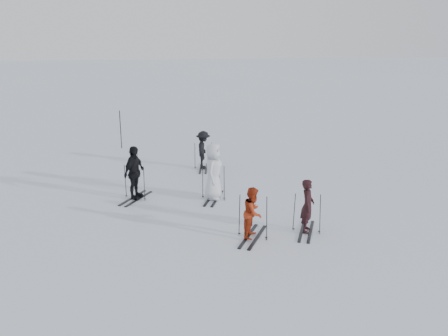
# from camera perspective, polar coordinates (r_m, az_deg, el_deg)

# --- Properties ---
(ground) EXTENTS (120.00, 120.00, 0.00)m
(ground) POSITION_cam_1_polar(r_m,az_deg,el_deg) (17.19, 0.35, -4.16)
(ground) COLOR silver
(ground) RESTS_ON ground
(skier_near_dark) EXTENTS (0.57, 0.69, 1.62)m
(skier_near_dark) POSITION_cam_1_polar(r_m,az_deg,el_deg) (14.97, 9.51, -4.37)
(skier_near_dark) COLOR black
(skier_near_dark) RESTS_ON ground
(skier_red) EXTENTS (0.83, 0.90, 1.50)m
(skier_red) POSITION_cam_1_polar(r_m,az_deg,el_deg) (14.46, 3.34, -5.18)
(skier_red) COLOR #992B11
(skier_red) RESTS_ON ground
(skier_grey) EXTENTS (0.90, 1.12, 1.99)m
(skier_grey) POSITION_cam_1_polar(r_m,az_deg,el_deg) (17.38, -1.23, -0.45)
(skier_grey) COLOR silver
(skier_grey) RESTS_ON ground
(skier_uphill_left) EXTENTS (0.94, 1.19, 1.89)m
(skier_uphill_left) POSITION_cam_1_polar(r_m,az_deg,el_deg) (17.67, -10.23, -0.61)
(skier_uphill_left) COLOR black
(skier_uphill_left) RESTS_ON ground
(skier_uphill_far) EXTENTS (0.71, 1.09, 1.59)m
(skier_uphill_far) POSITION_cam_1_polar(r_m,az_deg,el_deg) (20.94, -2.38, 2.02)
(skier_uphill_far) COLOR black
(skier_uphill_far) RESTS_ON ground
(skis_near_dark) EXTENTS (1.91, 1.44, 1.25)m
(skis_near_dark) POSITION_cam_1_polar(r_m,az_deg,el_deg) (15.04, 9.48, -5.03)
(skis_near_dark) COLOR black
(skis_near_dark) RESTS_ON ground
(skis_red) EXTENTS (2.08, 1.66, 1.34)m
(skis_red) POSITION_cam_1_polar(r_m,az_deg,el_deg) (14.49, 3.33, -5.49)
(skis_red) COLOR black
(skis_red) RESTS_ON ground
(skis_grey) EXTENTS (1.93, 1.41, 1.26)m
(skis_grey) POSITION_cam_1_polar(r_m,az_deg,el_deg) (17.49, -1.22, -1.58)
(skis_grey) COLOR black
(skis_grey) RESTS_ON ground
(skis_uphill_left) EXTENTS (1.96, 1.64, 1.26)m
(skis_uphill_left) POSITION_cam_1_polar(r_m,az_deg,el_deg) (17.76, -10.17, -1.56)
(skis_uphill_left) COLOR black
(skis_uphill_left) RESTS_ON ground
(skis_uphill_far) EXTENTS (1.69, 1.03, 1.17)m
(skis_uphill_far) POSITION_cam_1_polar(r_m,az_deg,el_deg) (21.00, -2.37, 1.46)
(skis_uphill_far) COLOR black
(skis_uphill_far) RESTS_ON ground
(piste_marker) EXTENTS (0.05, 0.05, 1.86)m
(piste_marker) POSITION_cam_1_polar(r_m,az_deg,el_deg) (24.74, -11.74, 4.33)
(piste_marker) COLOR black
(piste_marker) RESTS_ON ground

